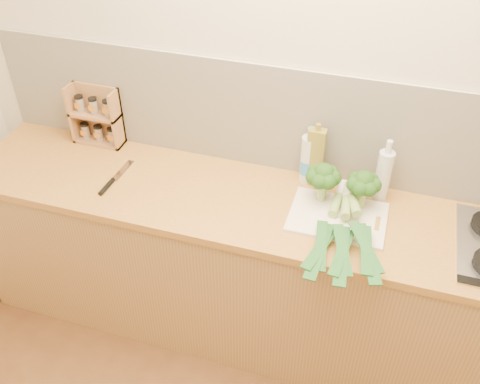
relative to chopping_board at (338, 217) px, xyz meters
name	(u,v)px	position (x,y,z in m)	size (l,w,h in m)	color
room_shell	(306,125)	(-0.23, 0.29, 0.26)	(3.50, 3.50, 3.50)	beige
counter	(283,275)	(-0.23, 0.00, -0.46)	(3.20, 0.62, 0.90)	#A67C45
chopping_board	(338,217)	(0.00, 0.00, 0.00)	(0.42, 0.31, 0.01)	silver
broccoli_left	(323,176)	(-0.09, 0.09, 0.14)	(0.16, 0.16, 0.19)	#97B76A
broccoli_right	(364,183)	(0.08, 0.10, 0.13)	(0.15, 0.15, 0.19)	#97B76A
leek_front	(332,216)	(-0.02, -0.04, 0.03)	(0.11, 0.65, 0.04)	white
leek_mid	(345,220)	(0.04, -0.06, 0.05)	(0.12, 0.64, 0.04)	white
leek_back	(358,218)	(0.09, -0.06, 0.07)	(0.23, 0.61, 0.04)	white
chefs_knife	(111,183)	(-1.08, -0.08, 0.00)	(0.04, 0.30, 0.02)	silver
spice_rack	(98,118)	(-1.31, 0.25, 0.13)	(0.26, 0.11, 0.32)	#AB7C49
oil_tin	(315,157)	(-0.16, 0.22, 0.14)	(0.08, 0.05, 0.33)	olive
glass_bottle	(383,175)	(0.16, 0.20, 0.12)	(0.07, 0.07, 0.31)	silver
amber_bottle	(308,160)	(-0.19, 0.23, 0.11)	(0.06, 0.06, 0.27)	brown
water_bottle	(308,161)	(-0.19, 0.23, 0.11)	(0.08, 0.08, 0.27)	silver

